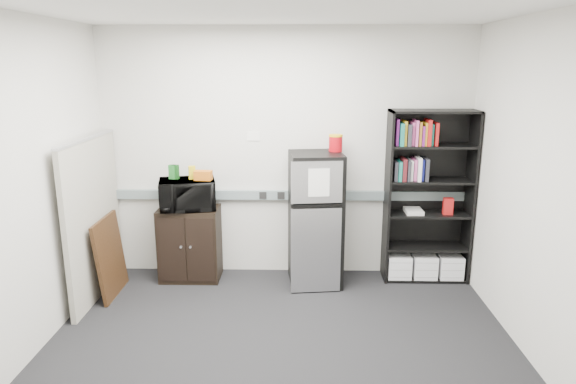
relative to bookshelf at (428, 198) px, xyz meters
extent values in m
plane|color=black|center=(-1.53, -1.57, -0.91)|extent=(4.00, 4.00, 0.00)
cube|color=silver|center=(-1.53, 0.18, 0.44)|extent=(4.00, 0.02, 2.70)
cube|color=silver|center=(0.47, -1.57, 0.44)|extent=(0.02, 3.50, 2.70)
cube|color=silver|center=(-3.53, -1.57, 0.44)|extent=(0.02, 3.50, 2.70)
cube|color=white|center=(-1.53, -1.57, 1.79)|extent=(4.00, 3.50, 0.02)
cube|color=slate|center=(-1.53, 0.15, -0.01)|extent=(3.92, 0.05, 0.10)
cube|color=white|center=(-1.88, 0.18, 0.64)|extent=(0.14, 0.00, 0.10)
cube|color=black|center=(-0.44, -0.01, 0.01)|extent=(0.02, 0.34, 1.85)
cube|color=black|center=(0.44, -0.01, 0.01)|extent=(0.02, 0.34, 1.85)
cube|color=black|center=(0.00, 0.16, 0.01)|extent=(0.90, 0.02, 1.85)
cube|color=black|center=(0.00, -0.01, 0.92)|extent=(0.90, 0.34, 0.02)
cube|color=black|center=(0.00, -0.01, -0.89)|extent=(0.85, 0.32, 0.03)
cube|color=black|center=(0.00, -0.01, -0.54)|extent=(0.85, 0.32, 0.03)
cube|color=black|center=(0.00, -0.01, -0.17)|extent=(0.85, 0.32, 0.02)
cube|color=black|center=(0.00, -0.01, 0.20)|extent=(0.85, 0.32, 0.02)
cube|color=black|center=(0.00, -0.01, 0.57)|extent=(0.85, 0.32, 0.02)
cube|color=white|center=(-0.28, -0.02, -0.76)|extent=(0.25, 0.30, 0.25)
cube|color=white|center=(0.00, -0.02, -0.76)|extent=(0.25, 0.30, 0.25)
cube|color=white|center=(0.28, -0.02, -0.76)|extent=(0.25, 0.30, 0.25)
cube|color=#9D9A8B|center=(-3.43, -0.49, -0.11)|extent=(0.05, 1.30, 1.60)
cube|color=#B2B2B7|center=(-3.43, -0.49, 0.70)|extent=(0.06, 1.30, 0.02)
cube|color=black|center=(-2.57, -0.06, -0.51)|extent=(0.64, 0.40, 0.80)
cube|color=black|center=(-2.72, -0.27, -0.51)|extent=(0.30, 0.01, 0.71)
cube|color=black|center=(-2.41, -0.27, -0.51)|extent=(0.30, 0.01, 0.71)
cylinder|color=#B2B2B7|center=(-2.62, -0.28, -0.47)|extent=(0.02, 0.02, 0.02)
cylinder|color=#B2B2B7|center=(-2.52, -0.28, -0.47)|extent=(0.02, 0.02, 0.02)
imported|color=black|center=(-2.57, -0.08, 0.05)|extent=(0.65, 0.51, 0.32)
cube|color=#1B6122|center=(-2.72, -0.05, 0.28)|extent=(0.08, 0.06, 0.15)
cube|color=#0D3C10|center=(-2.69, -0.05, 0.28)|extent=(0.08, 0.06, 0.15)
cube|color=gold|center=(-2.51, -0.05, 0.28)|extent=(0.08, 0.07, 0.14)
cube|color=#B85A12|center=(-2.39, -0.10, 0.26)|extent=(0.19, 0.12, 0.10)
cube|color=black|center=(-1.21, -0.14, -0.21)|extent=(0.59, 0.59, 1.40)
cube|color=#B2B2B7|center=(-1.21, -0.41, 0.26)|extent=(0.51, 0.08, 0.42)
cube|color=#B2B2B7|center=(-1.21, -0.41, -0.45)|extent=(0.51, 0.08, 0.90)
cube|color=black|center=(-1.21, -0.43, 0.03)|extent=(0.51, 0.06, 0.03)
cube|color=white|center=(-1.19, -0.43, 0.26)|extent=(0.21, 0.03, 0.28)
cube|color=black|center=(-1.21, -0.14, 0.50)|extent=(0.59, 0.59, 0.02)
cylinder|color=#A90710|center=(-1.00, -0.02, 0.60)|extent=(0.14, 0.14, 0.17)
cylinder|color=gold|center=(-1.00, -0.02, 0.69)|extent=(0.14, 0.14, 0.02)
cube|color=black|center=(-3.30, -0.48, -0.51)|extent=(0.12, 0.63, 0.81)
cube|color=beige|center=(-3.28, -0.48, -0.51)|extent=(0.08, 0.54, 0.69)
camera|label=1|loc=(-1.38, -5.33, 1.41)|focal=32.00mm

